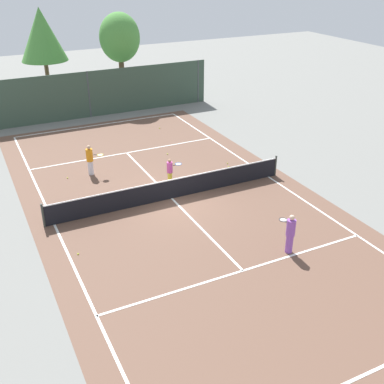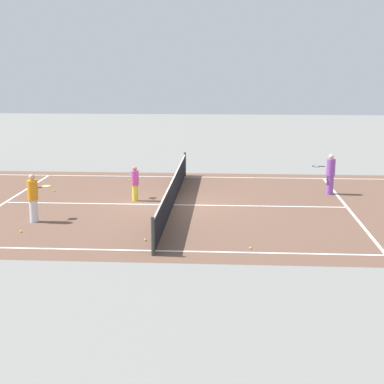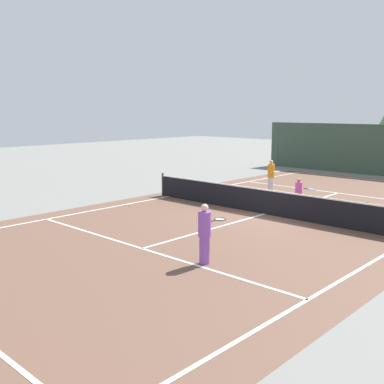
{
  "view_description": "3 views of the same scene",
  "coord_description": "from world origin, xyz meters",
  "views": [
    {
      "loc": [
        -7.99,
        -18.38,
        10.43
      ],
      "look_at": [
        0.21,
        -1.76,
        1.09
      ],
      "focal_mm": 44.61,
      "sensor_mm": 36.0,
      "label": 1
    },
    {
      "loc": [
        -21.12,
        -2.03,
        5.15
      ],
      "look_at": [
        -1.1,
        -0.77,
        0.75
      ],
      "focal_mm": 54.8,
      "sensor_mm": 36.0,
      "label": 2
    },
    {
      "loc": [
        10.15,
        -15.04,
        4.07
      ],
      "look_at": [
        -1.31,
        -2.83,
        1.1
      ],
      "focal_mm": 43.24,
      "sensor_mm": 36.0,
      "label": 3
    }
  ],
  "objects": [
    {
      "name": "ground_plane",
      "position": [
        0.0,
        0.0,
        0.0
      ],
      "size": [
        80.0,
        80.0,
        0.0
      ],
      "primitive_type": "plane",
      "color": "slate"
    },
    {
      "name": "player_2",
      "position": [
        0.61,
        1.52,
        0.7
      ],
      "size": [
        0.87,
        0.47,
        1.35
      ],
      "color": "yellow",
      "rests_on": "ground_plane"
    },
    {
      "name": "player_0",
      "position": [
        -2.65,
        4.39,
        0.84
      ],
      "size": [
        0.89,
        0.7,
        1.62
      ],
      "color": "silver",
      "rests_on": "ground_plane"
    },
    {
      "name": "tennis_ball_1",
      "position": [
        -5.16,
        -2.69,
        0.03
      ],
      "size": [
        0.07,
        0.07,
        0.07
      ],
      "primitive_type": "sphere",
      "color": "#CCE533",
      "rests_on": "ground_plane"
    },
    {
      "name": "tennis_ball_5",
      "position": [
        -4.56,
        0.4,
        0.03
      ],
      "size": [
        0.07,
        0.07,
        0.07
      ],
      "primitive_type": "sphere",
      "color": "#CCE533",
      "rests_on": "ground_plane"
    },
    {
      "name": "player_1",
      "position": [
        2.24,
        -6.11,
        0.84
      ],
      "size": [
        0.41,
        0.93,
        1.64
      ],
      "color": "purple",
      "rests_on": "ground_plane"
    },
    {
      "name": "tennis_ball_6",
      "position": [
        2.03,
        5.12,
        0.03
      ],
      "size": [
        0.07,
        0.07,
        0.07
      ],
      "primitive_type": "sphere",
      "color": "#CCE533",
      "rests_on": "ground_plane"
    },
    {
      "name": "court_surface",
      "position": [
        0.0,
        0.0,
        0.0
      ],
      "size": [
        13.0,
        25.0,
        0.01
      ],
      "color": "brown",
      "rests_on": "ground_plane"
    },
    {
      "name": "tennis_ball_4",
      "position": [
        -3.91,
        4.41,
        0.03
      ],
      "size": [
        0.07,
        0.07,
        0.07
      ],
      "primitive_type": "sphere",
      "color": "#CCE533",
      "rests_on": "ground_plane"
    },
    {
      "name": "tennis_net",
      "position": [
        0.0,
        0.0,
        0.51
      ],
      "size": [
        11.9,
        0.1,
        1.1
      ],
      "color": "#333833",
      "rests_on": "ground_plane"
    },
    {
      "name": "tennis_ball_2",
      "position": [
        4.26,
        1.99,
        0.03
      ],
      "size": [
        0.07,
        0.07,
        0.07
      ],
      "primitive_type": "sphere",
      "color": "#CCE533",
      "rests_on": "ground_plane"
    },
    {
      "name": "tennis_ball_3",
      "position": [
        4.45,
        2.4,
        0.03
      ],
      "size": [
        0.07,
        0.07,
        0.07
      ],
      "primitive_type": "sphere",
      "color": "#CCE533",
      "rests_on": "ground_plane"
    }
  ]
}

